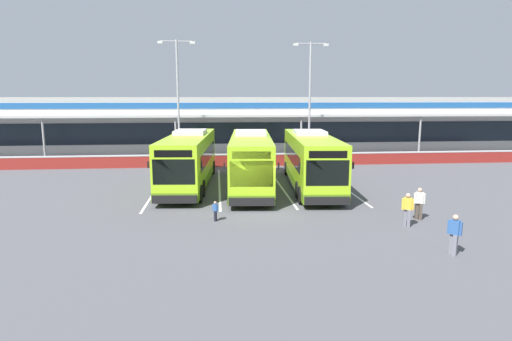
{
  "coord_description": "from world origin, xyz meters",
  "views": [
    {
      "loc": [
        -2.24,
        -22.53,
        6.09
      ],
      "look_at": [
        0.14,
        3.0,
        1.6
      ],
      "focal_mm": 29.76,
      "sensor_mm": 36.0,
      "label": 1
    }
  ],
  "objects": [
    {
      "name": "bay_stripe_far_west",
      "position": [
        -6.3,
        6.0,
        0.0
      ],
      "size": [
        0.14,
        13.0,
        0.01
      ],
      "primitive_type": "cube",
      "color": "silver",
      "rests_on": "ground"
    },
    {
      "name": "terminal_building",
      "position": [
        -0.0,
        26.91,
        3.01
      ],
      "size": [
        70.0,
        13.0,
        6.0
      ],
      "color": "silver",
      "rests_on": "ground"
    },
    {
      "name": "coach_bus_leftmost",
      "position": [
        -4.13,
        6.36,
        1.79
      ],
      "size": [
        3.65,
        12.3,
        3.78
      ],
      "color": "#9ED11E",
      "rests_on": "ground"
    },
    {
      "name": "red_barrier_wall",
      "position": [
        0.0,
        14.5,
        0.56
      ],
      "size": [
        60.0,
        0.4,
        1.1
      ],
      "color": "maroon",
      "rests_on": "ground"
    },
    {
      "name": "bay_stripe_west",
      "position": [
        -2.1,
        6.0,
        0.0
      ],
      "size": [
        0.14,
        13.0,
        0.01
      ],
      "primitive_type": "cube",
      "color": "silver",
      "rests_on": "ground"
    },
    {
      "name": "coach_bus_left_centre",
      "position": [
        0.02,
        5.44,
        1.79
      ],
      "size": [
        3.65,
        12.3,
        3.78
      ],
      "color": "#9ED11E",
      "rests_on": "ground"
    },
    {
      "name": "bay_stripe_mid_west",
      "position": [
        2.1,
        6.0,
        0.0
      ],
      "size": [
        0.14,
        13.0,
        0.01
      ],
      "primitive_type": "cube",
      "color": "silver",
      "rests_on": "ground"
    },
    {
      "name": "bay_stripe_centre",
      "position": [
        6.3,
        6.0,
        0.0
      ],
      "size": [
        0.14,
        13.0,
        0.01
      ],
      "primitive_type": "cube",
      "color": "silver",
      "rests_on": "ground"
    },
    {
      "name": "lamp_post_centre",
      "position": [
        6.5,
        17.02,
        6.29
      ],
      "size": [
        3.24,
        0.28,
        11.0
      ],
      "color": "#9E9EA3",
      "rests_on": "ground"
    },
    {
      "name": "pedestrian_with_handbag",
      "position": [
        7.76,
        -2.83,
        0.86
      ],
      "size": [
        0.64,
        0.43,
        1.62
      ],
      "color": "#4C4238",
      "rests_on": "ground"
    },
    {
      "name": "pedestrian_near_bin",
      "position": [
        6.67,
        -3.91,
        0.87
      ],
      "size": [
        0.53,
        0.39,
        1.62
      ],
      "color": "slate",
      "rests_on": "ground"
    },
    {
      "name": "lamp_post_west",
      "position": [
        -5.62,
        16.49,
        6.29
      ],
      "size": [
        3.24,
        0.28,
        11.0
      ],
      "color": "#9E9EA3",
      "rests_on": "ground"
    },
    {
      "name": "pedestrian_in_dark_coat",
      "position": [
        6.86,
        -7.6,
        0.87
      ],
      "size": [
        0.43,
        0.46,
        1.62
      ],
      "color": "slate",
      "rests_on": "ground"
    },
    {
      "name": "coach_bus_centre",
      "position": [
        4.08,
        5.28,
        1.79
      ],
      "size": [
        3.65,
        12.3,
        3.78
      ],
      "color": "#9ED11E",
      "rests_on": "ground"
    },
    {
      "name": "pedestrian_child",
      "position": [
        -2.36,
        -2.17,
        0.54
      ],
      "size": [
        0.28,
        0.27,
        1.0
      ],
      "color": "black",
      "rests_on": "ground"
    },
    {
      "name": "ground_plane",
      "position": [
        0.0,
        0.0,
        0.0
      ],
      "size": [
        200.0,
        200.0,
        0.0
      ],
      "primitive_type": "plane",
      "color": "#4C4C51"
    }
  ]
}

